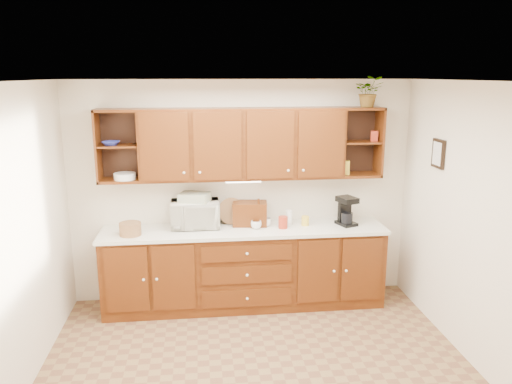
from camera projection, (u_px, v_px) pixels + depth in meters
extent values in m
plane|color=olive|center=(259.00, 375.00, 4.51)|extent=(4.00, 4.00, 0.00)
plane|color=white|center=(260.00, 81.00, 3.91)|extent=(4.00, 4.00, 0.00)
plane|color=#EEE1C8|center=(242.00, 191.00, 5.90)|extent=(4.00, 0.00, 4.00)
plane|color=#EEE1C8|center=(12.00, 248.00, 3.99)|extent=(0.00, 3.50, 3.50)
plane|color=#EEE1C8|center=(483.00, 230.00, 4.43)|extent=(0.00, 3.50, 3.50)
cube|color=#3E1707|center=(244.00, 268.00, 5.81)|extent=(3.20, 0.60, 0.90)
cube|color=silver|center=(244.00, 230.00, 5.69)|extent=(3.24, 0.64, 0.04)
cube|color=#3E1707|center=(243.00, 144.00, 5.61)|extent=(2.30, 0.33, 0.80)
cube|color=black|center=(120.00, 144.00, 5.61)|extent=(0.45, 0.02, 0.80)
cube|color=black|center=(357.00, 140.00, 5.91)|extent=(0.45, 0.02, 0.80)
cube|color=#3E1707|center=(118.00, 146.00, 5.46)|extent=(0.43, 0.30, 0.02)
cube|color=#3E1707|center=(361.00, 142.00, 5.76)|extent=(0.43, 0.30, 0.02)
cube|color=#3E1707|center=(363.00, 108.00, 5.67)|extent=(0.45, 0.33, 0.03)
cube|color=white|center=(243.00, 181.00, 5.66)|extent=(0.40, 0.05, 0.02)
cube|color=black|center=(438.00, 154.00, 5.17)|extent=(0.03, 0.24, 0.30)
cylinder|color=brown|center=(130.00, 229.00, 5.43)|extent=(0.26, 0.26, 0.14)
imported|color=silver|center=(195.00, 214.00, 5.71)|extent=(0.56, 0.38, 0.30)
cube|color=#E7CD6C|center=(195.00, 197.00, 5.66)|extent=(0.39, 0.33, 0.10)
cylinder|color=black|center=(198.00, 213.00, 5.74)|extent=(0.09, 0.09, 0.32)
cylinder|color=brown|center=(232.00, 223.00, 5.86)|extent=(0.32, 0.09, 0.31)
cube|color=#3E1707|center=(250.00, 213.00, 5.79)|extent=(0.42, 0.29, 0.27)
cylinder|color=#3E1707|center=(259.00, 213.00, 5.72)|extent=(0.03, 0.03, 0.33)
cylinder|color=#3E1707|center=(259.00, 226.00, 5.75)|extent=(0.13, 0.13, 0.02)
imported|color=white|center=(266.00, 222.00, 5.76)|extent=(0.13, 0.13, 0.10)
imported|color=white|center=(254.00, 221.00, 5.81)|extent=(0.13, 0.13, 0.10)
imported|color=white|center=(256.00, 225.00, 5.66)|extent=(0.13, 0.13, 0.10)
cylinder|color=#A72C18|center=(283.00, 222.00, 5.68)|extent=(0.11, 0.11, 0.14)
cylinder|color=white|center=(289.00, 217.00, 5.81)|extent=(0.08, 0.08, 0.18)
cylinder|color=yellow|center=(305.00, 221.00, 5.78)|extent=(0.10, 0.10, 0.11)
cube|color=black|center=(346.00, 223.00, 5.82)|extent=(0.25, 0.28, 0.04)
cube|color=black|center=(345.00, 210.00, 5.87)|extent=(0.17, 0.11, 0.28)
cube|color=black|center=(347.00, 200.00, 5.75)|extent=(0.25, 0.28, 0.06)
cylinder|color=black|center=(347.00, 218.00, 5.78)|extent=(0.17, 0.17, 0.12)
imported|color=#2A349C|center=(111.00, 143.00, 5.41)|extent=(0.22, 0.22, 0.05)
cylinder|color=white|center=(125.00, 176.00, 5.51)|extent=(0.29, 0.29, 0.07)
cube|color=yellow|center=(345.00, 168.00, 5.78)|extent=(0.10, 0.08, 0.16)
cube|color=#A72C18|center=(374.00, 136.00, 5.74)|extent=(0.09, 0.09, 0.12)
imported|color=#999999|center=(369.00, 92.00, 5.59)|extent=(0.37, 0.34, 0.34)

